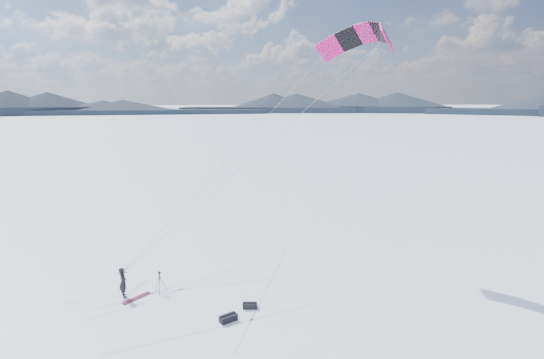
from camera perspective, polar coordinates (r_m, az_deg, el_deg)
name	(u,v)px	position (r m, az deg, el deg)	size (l,w,h in m)	color
ground	(173,305)	(21.24, -14.09, -17.17)	(1800.00, 1800.00, 0.00)	white
horizon_hills	(170,237)	(19.80, -14.59, -8.02)	(704.84, 706.81, 8.75)	black
snow_tracks	(144,313)	(20.87, -18.08, -17.94)	(13.93, 10.25, 0.01)	#B0C4E3
snowkiter	(124,296)	(22.76, -20.61, -15.55)	(0.58, 0.38, 1.59)	black
snowboard	(137,298)	(22.32, -19.02, -15.93)	(1.56, 0.29, 0.04)	maroon
tripod	(160,279)	(22.32, -15.96, -13.68)	(0.57, 0.58, 1.15)	black
gear_bag_a	(228,318)	(19.38, -6.35, -19.31)	(0.88, 0.56, 0.36)	black
gear_bag_b	(250,305)	(20.33, -3.23, -17.74)	(0.77, 0.57, 0.32)	black
power_kite	(359,40)	(26.42, 12.49, 19.15)	(16.00, 6.62, 13.44)	#C40D69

